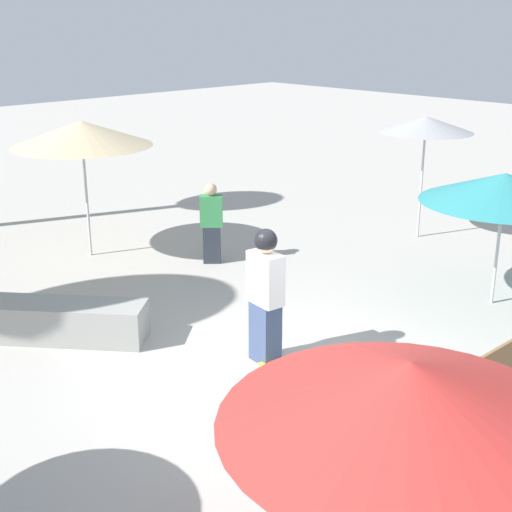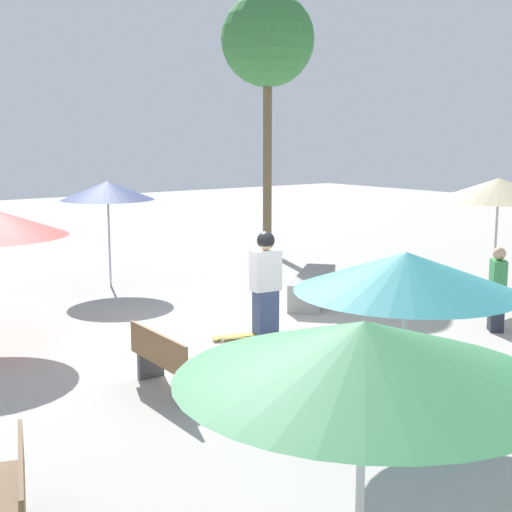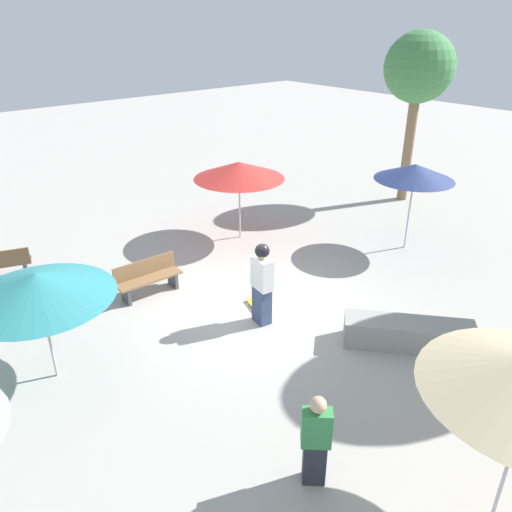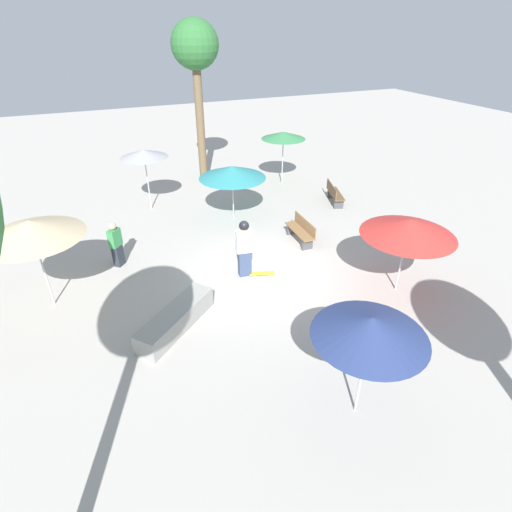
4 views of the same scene
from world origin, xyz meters
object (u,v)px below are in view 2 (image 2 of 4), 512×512
Objects in this scene: bench_near at (6,505)px; shade_umbrella_teal at (406,272)px; skater_main at (266,281)px; bystander_watching at (497,289)px; shade_umbrella_tan at (499,190)px; bench_far at (167,361)px; shade_umbrella_green at (364,351)px; palm_tree_center_left at (268,42)px; concrete_ledge at (313,287)px; shade_umbrella_navy at (108,191)px; skateboard at (235,336)px.

shade_umbrella_teal reaches higher than bench_near.
skater_main reaches higher than bystander_watching.
shade_umbrella_tan is at bearing -179.63° from skater_main.
bystander_watching is at bearing 83.84° from bench_far.
bystander_watching is at bearing 119.84° from shade_umbrella_green.
skater_main is at bearing -38.13° from palm_tree_center_left.
shade_umbrella_green is 0.95× the size of shade_umbrella_tan.
bench_far is 0.64× the size of shade_umbrella_green.
bench_far reaches higher than concrete_ledge.
shade_umbrella_tan is at bearing 42.18° from shade_umbrella_navy.
shade_umbrella_teal is at bearing 82.27° from skater_main.
concrete_ledge reaches higher than skateboard.
concrete_ledge is 1.48× the size of bench_far.
palm_tree_center_left reaches higher than bystander_watching.
shade_umbrella_tan is at bearing 51.27° from concrete_ledge.
shade_umbrella_teal reaches higher than skater_main.
shade_umbrella_navy is (-9.49, 5.51, 1.82)m from bench_near.
skateboard is (-0.25, -0.49, -0.95)m from skater_main.
palm_tree_center_left is (-14.19, 10.42, 3.83)m from shade_umbrella_green.
skater_main is 3.03m from bench_far.
shade_umbrella_navy is at bearing -74.91° from skateboard.
palm_tree_center_left is at bearing -113.48° from skateboard.
bench_near is at bearing -93.74° from shade_umbrella_teal.
bystander_watching is (-1.96, 4.73, -1.17)m from shade_umbrella_teal.
shade_umbrella_navy is 9.83m from shade_umbrella_teal.
skater_main is at bearing -57.11° from concrete_ledge.
shade_umbrella_teal is at bearing 128.15° from shade_umbrella_green.
bench_far is 0.66× the size of shade_umbrella_navy.
shade_umbrella_green is at bearing -19.64° from shade_umbrella_navy.
palm_tree_center_left reaches higher than concrete_ledge.
shade_umbrella_tan reaches higher than shade_umbrella_green.
bystander_watching is at bearing 167.45° from skateboard.
shade_umbrella_tan reaches higher than bench_far.
bench_far is (2.93, -5.28, 0.14)m from concrete_ledge.
skateboard is 4.79m from shade_umbrella_teal.
bench_near is (3.81, -5.73, -0.59)m from skater_main.
shade_umbrella_green is at bearing -36.29° from palm_tree_center_left.
bench_far is at bearing 160.39° from shade_umbrella_green.
shade_umbrella_green is (6.92, -4.71, 1.33)m from skater_main.
bench_far is 0.21× the size of palm_tree_center_left.
shade_umbrella_teal is at bearing 99.44° from skateboard.
skater_main is 3.17m from concrete_ledge.
skateboard is 0.11× the size of palm_tree_center_left.
bench_near is 0.67× the size of shade_umbrella_navy.
skater_main is at bearing 164.52° from shade_umbrella_teal.
shade_umbrella_green is at bearing -58.94° from shade_umbrella_tan.
shade_umbrella_navy is at bearing -110.92° from bystander_watching.
shade_umbrella_navy is at bearing -144.93° from concrete_ledge.
shade_umbrella_navy is at bearing -137.82° from shade_umbrella_tan.
bench_near is 3.97m from bench_far.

